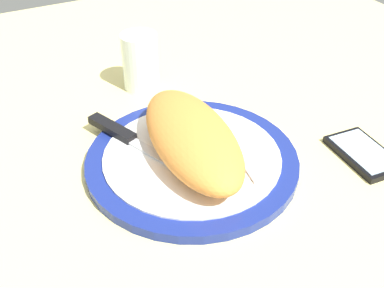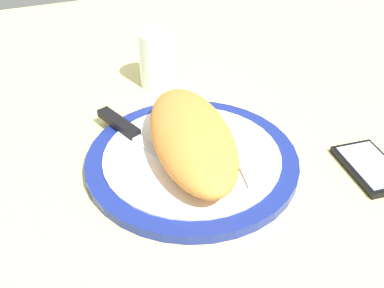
% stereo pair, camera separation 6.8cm
% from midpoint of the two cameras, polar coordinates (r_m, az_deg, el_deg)
% --- Properties ---
extents(ground_plane, '(1.50, 1.50, 0.03)m').
position_cam_midpoint_polar(ground_plane, '(0.72, -2.73, -3.51)').
color(ground_plane, '#E5D684').
extents(plate, '(0.31, 0.31, 0.02)m').
position_cam_midpoint_polar(plate, '(0.70, -2.79, -2.03)').
color(plate, navy).
rests_on(plate, ground_plane).
extents(calzone, '(0.27, 0.14, 0.06)m').
position_cam_midpoint_polar(calzone, '(0.67, -2.81, 0.64)').
color(calzone, orange).
rests_on(calzone, plate).
extents(fork, '(0.15, 0.04, 0.00)m').
position_cam_midpoint_polar(fork, '(0.71, 2.07, -0.20)').
color(fork, silver).
rests_on(fork, plate).
extents(knife, '(0.22, 0.10, 0.01)m').
position_cam_midpoint_polar(knife, '(0.74, -10.64, 0.83)').
color(knife, silver).
rests_on(knife, plate).
extents(smartphone, '(0.12, 0.08, 0.01)m').
position_cam_midpoint_polar(smartphone, '(0.75, 17.57, -1.19)').
color(smartphone, black).
rests_on(smartphone, ground_plane).
extents(water_glass, '(0.07, 0.07, 0.10)m').
position_cam_midpoint_polar(water_glass, '(0.89, -8.45, 9.31)').
color(water_glass, silver).
rests_on(water_glass, ground_plane).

